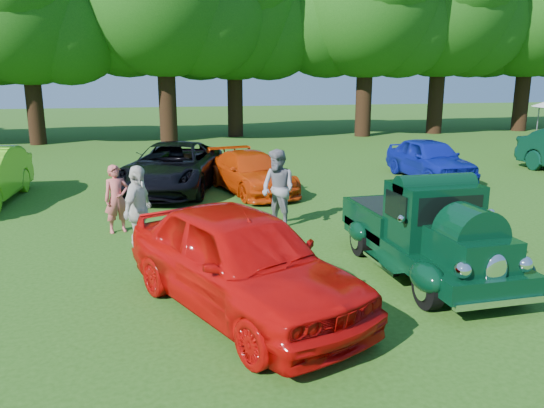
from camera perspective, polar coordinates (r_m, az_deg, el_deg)
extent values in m
plane|color=#224B11|center=(9.15, 10.66, -9.43)|extent=(120.00, 120.00, 0.00)
cylinder|color=black|center=(8.67, 16.43, -8.65)|extent=(0.20, 0.68, 0.68)
cylinder|color=black|center=(9.51, 24.52, -7.36)|extent=(0.20, 0.68, 0.68)
cylinder|color=black|center=(10.88, 9.52, -3.74)|extent=(0.20, 0.68, 0.68)
cylinder|color=black|center=(11.56, 16.53, -3.10)|extent=(0.20, 0.68, 0.68)
cube|color=black|center=(10.12, 16.34, -4.62)|extent=(1.59, 4.15, 0.31)
cube|color=black|center=(9.01, 20.44, -4.69)|extent=(1.02, 1.34, 0.57)
cube|color=black|center=(9.83, 16.95, -1.03)|extent=(1.44, 1.06, 1.11)
cube|color=black|center=(9.37, 18.60, -0.63)|extent=(1.20, 0.06, 0.48)
cube|color=black|center=(11.11, 13.20, -1.43)|extent=(1.59, 1.89, 0.54)
cube|color=black|center=(11.05, 13.27, -0.13)|extent=(1.37, 1.66, 0.05)
ellipsoid|color=black|center=(8.59, 16.35, -7.59)|extent=(0.46, 0.79, 0.46)
ellipsoid|color=black|center=(9.47, 24.75, -6.35)|extent=(0.46, 0.79, 0.46)
ellipsoid|color=black|center=(10.81, 9.28, -2.92)|extent=(0.35, 0.66, 0.39)
ellipsoid|color=black|center=(11.54, 16.82, -2.29)|extent=(0.35, 0.66, 0.39)
ellipsoid|color=white|center=(8.52, 22.98, -6.74)|extent=(0.37, 0.11, 0.55)
sphere|color=white|center=(8.26, 19.85, -6.68)|extent=(0.26, 0.26, 0.26)
sphere|color=white|center=(8.86, 25.47, -5.85)|extent=(0.26, 0.26, 0.26)
cube|color=white|center=(8.56, 23.27, -9.71)|extent=(1.50, 0.10, 0.10)
cube|color=white|center=(12.03, 11.07, -2.01)|extent=(1.50, 0.10, 0.10)
imported|color=#C00908|center=(8.14, -3.36, -6.02)|extent=(3.63, 5.13, 1.62)
imported|color=black|center=(17.12, -10.61, 3.92)|extent=(4.06, 5.96, 1.51)
imported|color=#C03206|center=(16.63, -2.21, 3.41)|extent=(2.54, 4.57, 1.25)
imported|color=#0D1998|center=(19.66, 16.60, 4.68)|extent=(1.71, 4.21, 1.43)
imported|color=#CA5553|center=(12.74, -16.37, 0.53)|extent=(0.67, 0.54, 1.59)
imported|color=gray|center=(12.59, 0.66, 1.62)|extent=(1.08, 1.15, 1.89)
imported|color=silver|center=(10.92, -14.19, -0.74)|extent=(0.86, 1.17, 1.84)
cylinder|color=slate|center=(27.28, 26.57, 6.94)|extent=(0.05, 0.05, 2.20)
cylinder|color=black|center=(31.36, -24.17, 9.76)|extent=(0.86, 0.86, 4.28)
sphere|color=#14420E|center=(31.52, -25.06, 18.62)|extent=(7.83, 7.83, 7.83)
cylinder|color=black|center=(30.57, -11.19, 11.14)|extent=(0.97, 0.97, 4.85)
cylinder|color=black|center=(32.83, -3.99, 11.29)|extent=(0.92, 0.92, 4.62)
sphere|color=#14420E|center=(33.06, -4.15, 20.44)|extent=(8.44, 8.44, 8.44)
cylinder|color=black|center=(33.34, 9.84, 11.32)|extent=(0.96, 0.96, 4.80)
sphere|color=#14420E|center=(33.60, 10.24, 20.68)|extent=(8.78, 8.78, 8.78)
cylinder|color=black|center=(36.12, 17.22, 11.11)|extent=(0.97, 0.97, 4.85)
sphere|color=#14420E|center=(36.38, 17.86, 19.83)|extent=(8.87, 8.87, 8.87)
cylinder|color=black|center=(39.99, 25.28, 10.61)|extent=(0.97, 0.97, 4.85)
sphere|color=#14420E|center=(40.22, 26.10, 18.46)|extent=(8.86, 8.86, 8.86)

